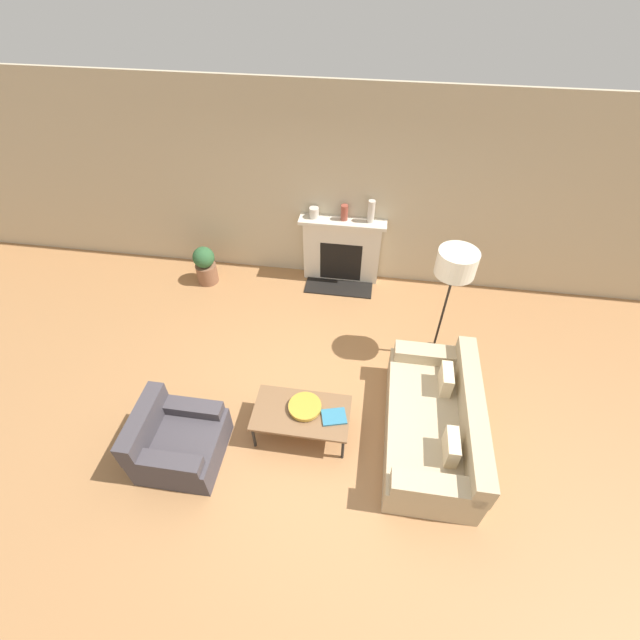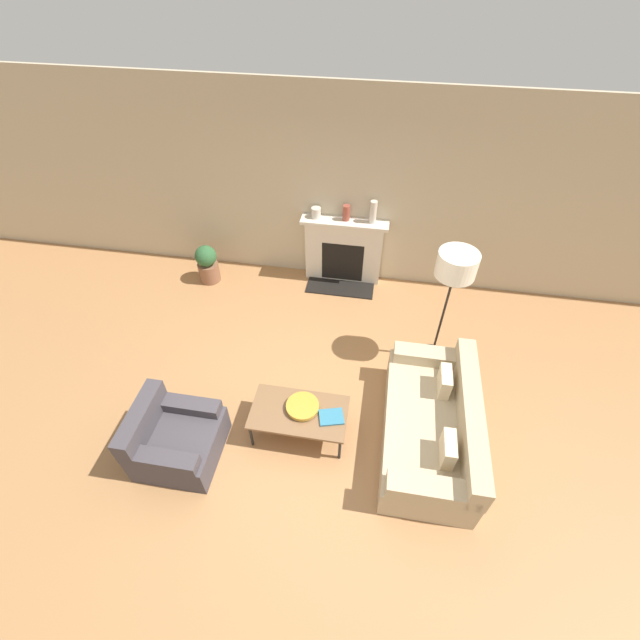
{
  "view_description": "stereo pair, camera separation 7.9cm",
  "coord_description": "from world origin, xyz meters",
  "views": [
    {
      "loc": [
        0.46,
        -2.67,
        4.4
      ],
      "look_at": [
        -0.13,
        1.31,
        0.45
      ],
      "focal_mm": 24.0,
      "sensor_mm": 36.0,
      "label": 1
    },
    {
      "loc": [
        0.54,
        -2.66,
        4.4
      ],
      "look_at": [
        -0.13,
        1.31,
        0.45
      ],
      "focal_mm": 24.0,
      "sensor_mm": 36.0,
      "label": 2
    }
  ],
  "objects": [
    {
      "name": "mantel_vase_left",
      "position": [
        -0.44,
        2.82,
        1.15
      ],
      "size": [
        0.14,
        0.14,
        0.15
      ],
      "color": "beige",
      "rests_on": "fireplace"
    },
    {
      "name": "fireplace",
      "position": [
        -0.01,
        2.8,
        0.52
      ],
      "size": [
        1.29,
        0.59,
        1.07
      ],
      "color": "beige",
      "rests_on": "ground_plane"
    },
    {
      "name": "couch",
      "position": [
        1.35,
        0.05,
        0.28
      ],
      "size": [
        0.95,
        1.88,
        0.75
      ],
      "rotation": [
        0.0,
        0.0,
        -1.57
      ],
      "color": "tan",
      "rests_on": "ground_plane"
    },
    {
      "name": "armchair_near",
      "position": [
        -1.4,
        -0.57,
        0.27
      ],
      "size": [
        0.85,
        0.83,
        0.72
      ],
      "rotation": [
        0.0,
        0.0,
        1.57
      ],
      "color": "#423D42",
      "rests_on": "ground_plane"
    },
    {
      "name": "bowl",
      "position": [
        -0.1,
        -0.04,
        0.43
      ],
      "size": [
        0.37,
        0.37,
        0.06
      ],
      "color": "#BC8E2D",
      "rests_on": "coffee_table"
    },
    {
      "name": "floor_lamp",
      "position": [
        1.41,
        1.34,
        1.43
      ],
      "size": [
        0.46,
        0.46,
        1.68
      ],
      "color": "black",
      "rests_on": "ground_plane"
    },
    {
      "name": "wall_back",
      "position": [
        0.0,
        2.95,
        1.45
      ],
      "size": [
        18.0,
        0.06,
        2.9
      ],
      "color": "#BCAD8E",
      "rests_on": "ground_plane"
    },
    {
      "name": "coffee_table",
      "position": [
        -0.13,
        -0.09,
        0.37
      ],
      "size": [
        1.07,
        0.6,
        0.4
      ],
      "color": "brown",
      "rests_on": "ground_plane"
    },
    {
      "name": "potted_plant",
      "position": [
        -2.11,
        2.41,
        0.32
      ],
      "size": [
        0.33,
        0.33,
        0.63
      ],
      "color": "brown",
      "rests_on": "ground_plane"
    },
    {
      "name": "mantel_vase_center_right",
      "position": [
        0.39,
        2.82,
        1.24
      ],
      "size": [
        0.1,
        0.1,
        0.33
      ],
      "color": "beige",
      "rests_on": "fireplace"
    },
    {
      "name": "book",
      "position": [
        0.24,
        -0.11,
        0.41
      ],
      "size": [
        0.31,
        0.27,
        0.02
      ],
      "rotation": [
        0.0,
        0.0,
        0.27
      ],
      "color": "teal",
      "rests_on": "coffee_table"
    },
    {
      "name": "ground_plane",
      "position": [
        0.0,
        0.0,
        0.0
      ],
      "size": [
        18.0,
        18.0,
        0.0
      ],
      "primitive_type": "plane",
      "color": "#A87547"
    },
    {
      "name": "mantel_vase_center_left",
      "position": [
        0.01,
        2.82,
        1.19
      ],
      "size": [
        0.1,
        0.1,
        0.23
      ],
      "color": "brown",
      "rests_on": "fireplace"
    }
  ]
}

